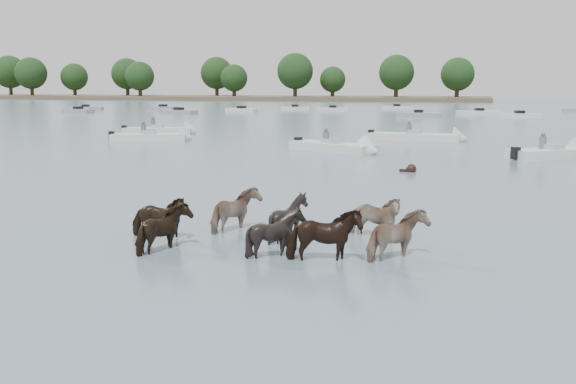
# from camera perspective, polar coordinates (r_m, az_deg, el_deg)

# --- Properties ---
(ground) EXTENTS (400.00, 400.00, 0.00)m
(ground) POSITION_cam_1_polar(r_m,az_deg,el_deg) (14.35, -10.70, -5.50)
(ground) COLOR #4B5E6D
(ground) RESTS_ON ground
(shoreline) EXTENTS (160.00, 30.00, 1.00)m
(shoreline) POSITION_cam_1_polar(r_m,az_deg,el_deg) (179.43, -9.17, 8.26)
(shoreline) COLOR #4C4233
(shoreline) RESTS_ON ground
(pony_herd) EXTENTS (7.23, 3.81, 1.33)m
(pony_herd) POSITION_cam_1_polar(r_m,az_deg,el_deg) (14.79, -1.00, -3.14)
(pony_herd) COLOR black
(pony_herd) RESTS_ON ground
(swimming_pony) EXTENTS (0.72, 0.44, 0.44)m
(swimming_pony) POSITION_cam_1_polar(r_m,az_deg,el_deg) (28.11, 10.76, 1.97)
(swimming_pony) COLOR black
(swimming_pony) RESTS_ON ground
(motorboat_a) EXTENTS (5.62, 3.29, 1.92)m
(motorboat_a) POSITION_cam_1_polar(r_m,az_deg,el_deg) (44.26, -11.22, 4.77)
(motorboat_a) COLOR silver
(motorboat_a) RESTS_ON ground
(motorboat_b) EXTENTS (5.87, 4.11, 1.92)m
(motorboat_b) POSITION_cam_1_polar(r_m,az_deg,el_deg) (36.00, 4.95, 3.89)
(motorboat_b) COLOR silver
(motorboat_b) RESTS_ON ground
(motorboat_c) EXTENTS (6.75, 2.29, 1.92)m
(motorboat_c) POSITION_cam_1_polar(r_m,az_deg,el_deg) (44.28, 12.21, 4.73)
(motorboat_c) COLOR silver
(motorboat_c) RESTS_ON ground
(motorboat_d) EXTENTS (4.86, 4.26, 1.92)m
(motorboat_d) POSITION_cam_1_polar(r_m,az_deg,el_deg) (35.98, 23.05, 3.18)
(motorboat_d) COLOR silver
(motorboat_d) RESTS_ON ground
(motorboat_f) EXTENTS (5.87, 3.05, 1.92)m
(motorboat_f) POSITION_cam_1_polar(r_m,az_deg,el_deg) (50.56, -10.56, 5.34)
(motorboat_f) COLOR silver
(motorboat_f) RESTS_ON ground
(distant_flotilla) EXTENTS (103.80, 26.95, 0.93)m
(distant_flotilla) POSITION_cam_1_polar(r_m,az_deg,el_deg) (89.07, 12.22, 6.99)
(distant_flotilla) COLOR gray
(distant_flotilla) RESTS_ON ground
(treeline) EXTENTS (151.28, 18.35, 12.38)m
(treeline) POSITION_cam_1_polar(r_m,az_deg,el_deg) (178.78, -10.83, 10.21)
(treeline) COLOR #382619
(treeline) RESTS_ON ground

